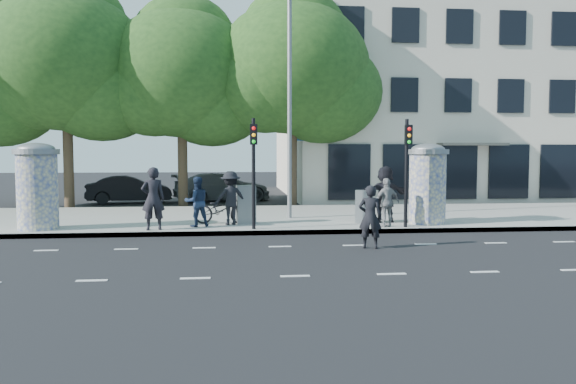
{
  "coord_description": "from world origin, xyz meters",
  "views": [
    {
      "loc": [
        -1.26,
        -13.32,
        2.49
      ],
      "look_at": [
        0.42,
        3.5,
        1.31
      ],
      "focal_mm": 35.0,
      "sensor_mm": 36.0,
      "label": 1
    }
  ],
  "objects": [
    {
      "name": "car_right",
      "position": [
        -1.77,
        15.79,
        0.72
      ],
      "size": [
        3.28,
        5.35,
        1.45
      ],
      "primitive_type": "imported",
      "rotation": [
        0.0,
        0.0,
        1.84
      ],
      "color": "#4F5356",
      "rests_on": "ground"
    },
    {
      "name": "sidewalk",
      "position": [
        0.0,
        7.5,
        0.07
      ],
      "size": [
        40.0,
        8.0,
        0.15
      ],
      "primitive_type": "cube",
      "color": "gray",
      "rests_on": "ground"
    },
    {
      "name": "car_mid",
      "position": [
        -6.35,
        15.04,
        0.68
      ],
      "size": [
        2.18,
        4.3,
        1.35
      ],
      "primitive_type": "imported",
      "rotation": [
        0.0,
        0.0,
        1.76
      ],
      "color": "black",
      "rests_on": "ground"
    },
    {
      "name": "ad_column_left",
      "position": [
        -7.2,
        4.5,
        1.54
      ],
      "size": [
        1.36,
        1.36,
        2.65
      ],
      "color": "beige",
      "rests_on": "sidewalk"
    },
    {
      "name": "ground",
      "position": [
        0.0,
        0.0,
        0.0
      ],
      "size": [
        120.0,
        120.0,
        0.0
      ],
      "primitive_type": "plane",
      "color": "black",
      "rests_on": "ground"
    },
    {
      "name": "ad_column_right",
      "position": [
        5.2,
        4.7,
        1.54
      ],
      "size": [
        1.36,
        1.36,
        2.65
      ],
      "color": "beige",
      "rests_on": "sidewalk"
    },
    {
      "name": "ped_f",
      "position": [
        3.87,
        5.09,
        1.11
      ],
      "size": [
        1.79,
        0.7,
        1.91
      ],
      "primitive_type": "imported",
      "rotation": [
        0.0,
        0.0,
        3.17
      ],
      "color": "black",
      "rests_on": "sidewalk"
    },
    {
      "name": "ped_e",
      "position": [
        3.62,
        3.97,
        0.93
      ],
      "size": [
        1.03,
        0.78,
        1.55
      ],
      "primitive_type": "imported",
      "rotation": [
        0.0,
        0.0,
        3.47
      ],
      "color": "gray",
      "rests_on": "sidewalk"
    },
    {
      "name": "ped_c",
      "position": [
        -2.38,
        4.61,
        0.95
      ],
      "size": [
        0.92,
        0.82,
        1.59
      ],
      "primitive_type": "imported",
      "rotation": [
        0.0,
        0.0,
        3.47
      ],
      "color": "#1A2842",
      "rests_on": "sidewalk"
    },
    {
      "name": "ped_b",
      "position": [
        -3.65,
        3.96,
        1.11
      ],
      "size": [
        0.78,
        0.6,
        1.92
      ],
      "primitive_type": "imported",
      "rotation": [
        0.0,
        0.0,
        3.36
      ],
      "color": "black",
      "rests_on": "sidewalk"
    },
    {
      "name": "ped_d",
      "position": [
        -1.31,
        4.99,
        1.02
      ],
      "size": [
        1.24,
        0.88,
        1.75
      ],
      "primitive_type": "imported",
      "rotation": [
        0.0,
        0.0,
        3.36
      ],
      "color": "black",
      "rests_on": "sidewalk"
    },
    {
      "name": "tree_near_left",
      "position": [
        -3.5,
        12.7,
        6.06
      ],
      "size": [
        6.8,
        6.8,
        8.97
      ],
      "color": "#38281C",
      "rests_on": "ground"
    },
    {
      "name": "cabinet_right",
      "position": [
        3.11,
        5.03,
        0.7
      ],
      "size": [
        0.59,
        0.49,
        1.09
      ],
      "primitive_type": "cube",
      "rotation": [
        0.0,
        0.0,
        -0.22
      ],
      "color": "gray",
      "rests_on": "sidewalk"
    },
    {
      "name": "cabinet_left",
      "position": [
        -0.8,
        5.21,
        0.79
      ],
      "size": [
        0.66,
        0.51,
        1.27
      ],
      "primitive_type": "cube",
      "rotation": [
        0.0,
        0.0,
        0.12
      ],
      "color": "slate",
      "rests_on": "sidewalk"
    },
    {
      "name": "traffic_pole_far",
      "position": [
        4.2,
        3.79,
        2.23
      ],
      "size": [
        0.22,
        0.31,
        3.4
      ],
      "color": "black",
      "rests_on": "sidewalk"
    },
    {
      "name": "bicycle",
      "position": [
        -1.61,
        5.22,
        0.64
      ],
      "size": [
        0.92,
        1.93,
        0.97
      ],
      "primitive_type": "imported",
      "rotation": [
        0.0,
        0.0,
        1.42
      ],
      "color": "black",
      "rests_on": "sidewalk"
    },
    {
      "name": "building",
      "position": [
        12.0,
        19.99,
        5.99
      ],
      "size": [
        20.3,
        15.85,
        12.0
      ],
      "color": "beige",
      "rests_on": "ground"
    },
    {
      "name": "curb",
      "position": [
        0.0,
        3.55,
        0.07
      ],
      "size": [
        40.0,
        0.1,
        0.16
      ],
      "primitive_type": "cube",
      "color": "slate",
      "rests_on": "ground"
    },
    {
      "name": "street_lamp",
      "position": [
        0.8,
        6.63,
        4.79
      ],
      "size": [
        0.25,
        0.93,
        8.0
      ],
      "color": "slate",
      "rests_on": "sidewalk"
    },
    {
      "name": "traffic_pole_near",
      "position": [
        -0.6,
        3.79,
        2.23
      ],
      "size": [
        0.22,
        0.31,
        3.4
      ],
      "color": "black",
      "rests_on": "sidewalk"
    },
    {
      "name": "lane_dash_far",
      "position": [
        0.0,
        1.4,
        0.0
      ],
      "size": [
        32.0,
        0.12,
        0.01
      ],
      "primitive_type": "cube",
      "color": "silver",
      "rests_on": "ground"
    },
    {
      "name": "tree_mid_left",
      "position": [
        -8.5,
        12.5,
        6.5
      ],
      "size": [
        7.2,
        7.2,
        9.57
      ],
      "color": "#38281C",
      "rests_on": "ground"
    },
    {
      "name": "tree_center",
      "position": [
        1.5,
        12.3,
        6.31
      ],
      "size": [
        7.0,
        7.0,
        9.3
      ],
      "color": "#38281C",
      "rests_on": "ground"
    },
    {
      "name": "lane_dash_near",
      "position": [
        0.0,
        -2.2,
        0.0
      ],
      "size": [
        32.0,
        0.12,
        0.01
      ],
      "primitive_type": "cube",
      "color": "silver",
      "rests_on": "ground"
    },
    {
      "name": "man_road",
      "position": [
        2.32,
        0.92,
        0.83
      ],
      "size": [
        0.69,
        0.55,
        1.66
      ],
      "primitive_type": "imported",
      "rotation": [
        0.0,
        0.0,
        2.85
      ],
      "color": "black",
      "rests_on": "ground"
    }
  ]
}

